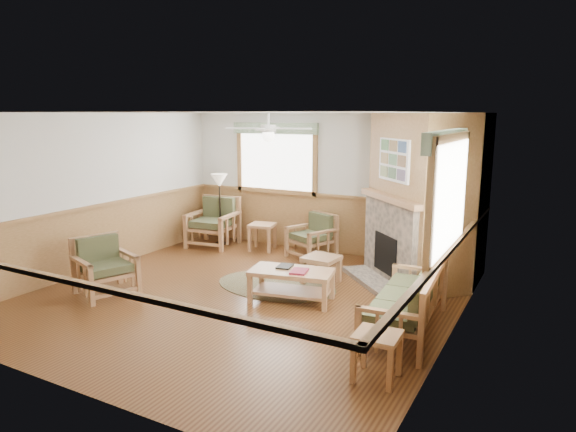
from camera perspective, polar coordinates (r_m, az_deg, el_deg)
The scene contains 24 objects.
floor at distance 7.77m, azimuth -5.12°, elevation -9.00°, with size 6.00×6.00×0.01m, color #583218.
ceiling at distance 7.29m, azimuth -5.50°, elevation 11.36°, with size 6.00×6.00×0.01m, color white.
wall_back at distance 10.01m, azimuth 4.29°, elevation 3.60°, with size 6.00×0.02×2.70m, color silver.
wall_front at distance 5.26m, azimuth -23.83°, elevation -4.39°, with size 6.00×0.02×2.70m, color silver.
wall_left at distance 9.40m, azimuth -20.70°, elevation 2.40°, with size 0.02×6.00×2.70m, color silver.
wall_right at distance 6.29m, azimuth 18.06°, elevation -1.53°, with size 0.02×6.00×2.70m, color silver.
wainscot at distance 7.60m, azimuth -5.20°, elevation -5.07°, with size 6.00×6.00×1.10m, color olive, non-canonical shape.
fireplace at distance 8.46m, azimuth 14.35°, elevation 1.86°, with size 2.20×2.20×2.70m, color olive, non-canonical shape.
window_back at distance 10.39m, azimuth -1.33°, elevation 10.44°, with size 1.90×0.16×1.50m, color white, non-canonical shape.
window_right at distance 5.96m, azimuth 18.02°, elevation 9.26°, with size 0.16×1.90×1.50m, color white, non-canonical shape.
ceiling_fan at distance 7.39m, azimuth -2.21°, elevation 11.09°, with size 1.24×1.24×0.36m, color white, non-canonical shape.
sofa at distance 6.62m, azimuth 12.98°, elevation -8.98°, with size 0.76×1.85×0.85m, color #A1724B, non-canonical shape.
armchair_back_left at distance 10.66m, azimuth -8.36°, elevation -0.69°, with size 0.88×0.88×0.99m, color #A1724B, non-canonical shape.
armchair_back_right at distance 9.72m, azimuth 2.60°, elevation -2.23°, with size 0.74×0.74×0.83m, color #A1724B, non-canonical shape.
armchair_left at distance 8.20m, azimuth -19.65°, elevation -5.33°, with size 0.77×0.77×0.87m, color #A1724B, non-canonical shape.
coffee_table at distance 7.51m, azimuth 0.39°, elevation -7.74°, with size 1.18×0.59×0.47m, color #A1724B, non-canonical shape.
end_table_chairs at distance 10.27m, azimuth -2.86°, elevation -2.33°, with size 0.48×0.46×0.54m, color #A1724B, non-canonical shape.
end_table_sofa at distance 5.51m, azimuth 9.84°, elevation -15.11°, with size 0.45×0.43×0.50m, color #A1724B, non-canonical shape.
footstool at distance 8.30m, azimuth 3.72°, elevation -5.99°, with size 0.52×0.52×0.45m, color #A1724B, non-canonical shape.
braided_rug at distance 8.23m, azimuth -1.31°, elevation -7.72°, with size 1.99×1.99×0.01m, color brown.
floor_lamp_left at distance 10.72m, azimuth -7.56°, elevation 0.76°, with size 0.34×0.34×1.49m, color black, non-canonical shape.
floor_lamp_right at distance 7.79m, azimuth 15.68°, elevation -2.20°, with size 0.42×0.42×1.85m, color black, non-canonical shape.
book_red at distance 7.32m, azimuth 1.25°, elevation -6.05°, with size 0.22×0.30×0.03m, color maroon.
book_dark at distance 7.55m, azimuth -0.36°, elevation -5.53°, with size 0.20×0.27×0.03m, color black.
Camera 1 is at (4.07, -6.05, 2.68)m, focal length 32.00 mm.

